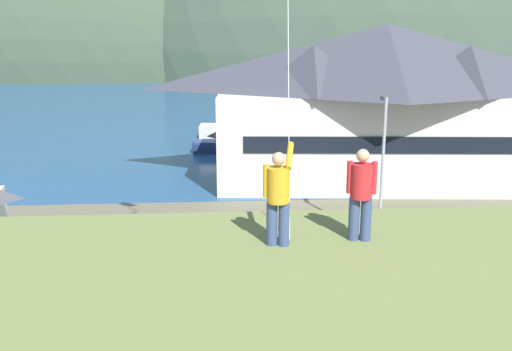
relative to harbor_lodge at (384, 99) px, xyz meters
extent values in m
plane|color=#66604C|center=(-9.23, -22.73, -5.98)|extent=(600.00, 600.00, 0.00)
cube|color=gray|center=(-9.23, -17.73, -5.93)|extent=(40.00, 20.00, 0.10)
cube|color=navy|center=(-9.23, 37.27, -5.97)|extent=(360.00, 84.00, 0.03)
ellipsoid|color=#3D4C38|center=(-38.37, 97.74, -5.98)|extent=(102.00, 52.50, 60.33)
ellipsoid|color=#3D4C38|center=(16.33, 97.02, -5.98)|extent=(133.20, 46.50, 62.08)
ellipsoid|color=#42513D|center=(39.24, 89.79, -5.98)|extent=(143.28, 65.82, 89.69)
cube|color=beige|center=(0.01, 0.12, -2.66)|extent=(24.22, 12.01, 6.64)
cube|color=black|center=(-0.39, -5.00, -2.33)|extent=(19.91, 1.65, 1.10)
pyramid|color=#3D3D47|center=(0.01, 0.12, 2.95)|extent=(25.71, 13.13, 4.58)
pyramid|color=#3D3D47|center=(-5.40, -1.24, 2.28)|extent=(6.03, 6.03, 3.21)
pyramid|color=#3D3D47|center=(5.14, -2.07, 2.28)|extent=(6.03, 6.03, 3.21)
cube|color=beige|center=(-9.50, -0.36, -4.28)|extent=(5.03, 5.10, 3.40)
pyramid|color=#47474C|center=(-9.50, -0.36, -1.80)|extent=(5.44, 5.59, 1.57)
cube|color=black|center=(-9.84, -2.61, -4.79)|extent=(1.10, 0.22, 2.38)
cube|color=#70604C|center=(-9.34, 12.22, -5.63)|extent=(3.20, 12.02, 0.70)
cube|color=navy|center=(-12.80, 12.78, -5.53)|extent=(2.79, 7.14, 0.90)
cube|color=navy|center=(-12.80, 12.78, -5.00)|extent=(2.70, 6.92, 0.16)
cube|color=silver|center=(-12.84, 12.25, -4.37)|extent=(1.73, 2.21, 1.10)
cube|color=navy|center=(-14.74, -17.09, -5.16)|extent=(4.34, 2.15, 0.80)
cube|color=navy|center=(-14.60, -17.08, -4.41)|extent=(2.23, 1.77, 0.70)
cube|color=black|center=(-14.60, -17.08, -4.45)|extent=(2.27, 1.81, 0.32)
cylinder|color=black|center=(-16.18, -16.29, -5.56)|extent=(0.66, 0.27, 0.64)
cylinder|color=black|center=(-16.03, -18.12, -5.56)|extent=(0.66, 0.27, 0.64)
cylinder|color=black|center=(-13.46, -16.06, -5.56)|extent=(0.66, 0.27, 0.64)
cylinder|color=black|center=(-13.31, -17.89, -5.56)|extent=(0.66, 0.27, 0.64)
cube|color=#236633|center=(-1.29, -16.63, -5.16)|extent=(4.27, 1.96, 0.80)
cube|color=#1E562B|center=(-1.44, -16.62, -4.41)|extent=(2.16, 1.68, 0.70)
cube|color=black|center=(-1.44, -16.62, -4.45)|extent=(2.20, 1.72, 0.32)
cylinder|color=black|center=(0.04, -17.60, -5.56)|extent=(0.65, 0.25, 0.64)
cylinder|color=black|center=(0.11, -15.76, -5.56)|extent=(0.65, 0.25, 0.64)
cylinder|color=black|center=(-2.69, -17.49, -5.56)|extent=(0.65, 0.25, 0.64)
cylinder|color=black|center=(-2.62, -15.66, -5.56)|extent=(0.65, 0.25, 0.64)
cube|color=#B28923|center=(-2.79, -21.04, -5.16)|extent=(4.27, 1.97, 0.80)
cube|color=olive|center=(-2.64, -21.04, -4.41)|extent=(2.16, 1.68, 0.70)
cube|color=black|center=(-2.64, -21.04, -4.45)|extent=(2.21, 1.72, 0.32)
cylinder|color=black|center=(-4.11, -20.06, -5.56)|extent=(0.65, 0.25, 0.64)
cylinder|color=black|center=(-4.19, -21.90, -5.56)|extent=(0.65, 0.25, 0.64)
cylinder|color=black|center=(-1.38, -20.17, -5.56)|extent=(0.65, 0.25, 0.64)
cylinder|color=black|center=(-1.46, -22.01, -5.56)|extent=(0.65, 0.25, 0.64)
cube|color=silver|center=(-15.68, -21.69, -5.16)|extent=(4.21, 1.83, 0.80)
cube|color=beige|center=(-15.83, -21.69, -4.41)|extent=(2.11, 1.62, 0.70)
cube|color=black|center=(-15.83, -21.69, -4.45)|extent=(2.15, 1.65, 0.32)
cylinder|color=black|center=(-14.32, -22.62, -5.56)|extent=(0.64, 0.22, 0.64)
cylinder|color=black|center=(-14.31, -20.78, -5.56)|extent=(0.64, 0.22, 0.64)
cylinder|color=black|center=(-17.05, -22.60, -5.56)|extent=(0.64, 0.22, 0.64)
cylinder|color=black|center=(-17.04, -20.76, -5.56)|extent=(0.64, 0.22, 0.64)
cylinder|color=black|center=(-18.88, -21.66, -5.56)|extent=(0.65, 0.27, 0.64)
cube|color=black|center=(-8.52, -21.21, -5.16)|extent=(4.31, 2.08, 0.80)
cube|color=black|center=(-8.67, -21.20, -4.41)|extent=(2.20, 1.74, 0.70)
cube|color=black|center=(-8.67, -21.20, -4.45)|extent=(2.25, 1.77, 0.32)
cylinder|color=black|center=(-7.22, -22.22, -5.56)|extent=(0.65, 0.26, 0.64)
cylinder|color=black|center=(-7.10, -20.39, -5.56)|extent=(0.65, 0.26, 0.64)
cylinder|color=black|center=(-9.95, -22.03, -5.56)|extent=(0.65, 0.26, 0.64)
cylinder|color=black|center=(-9.82, -20.20, -5.56)|extent=(0.65, 0.26, 0.64)
cylinder|color=#ADADB2|center=(-3.43, -12.23, -2.09)|extent=(0.16, 0.16, 7.57)
cube|color=#4C4C51|center=(-3.43, -11.88, 1.59)|extent=(0.24, 0.70, 0.20)
cylinder|color=#384770|center=(-11.04, -31.42, 1.85)|extent=(0.20, 0.20, 0.82)
cylinder|color=#384770|center=(-10.82, -31.47, 1.85)|extent=(0.20, 0.20, 0.82)
cylinder|color=gold|center=(-10.93, -31.45, 2.58)|extent=(0.40, 0.40, 0.64)
sphere|color=tan|center=(-10.93, -31.45, 3.06)|extent=(0.24, 0.24, 0.24)
cylinder|color=gold|center=(-10.72, -31.31, 3.08)|extent=(0.22, 0.57, 0.43)
cylinder|color=gold|center=(-11.15, -31.40, 2.65)|extent=(0.11, 0.11, 0.60)
cylinder|color=#384770|center=(-9.49, -31.26, 1.85)|extent=(0.20, 0.20, 0.82)
cylinder|color=#384770|center=(-9.27, -31.31, 1.85)|extent=(0.20, 0.20, 0.82)
cylinder|color=red|center=(-9.38, -31.29, 2.58)|extent=(0.40, 0.40, 0.64)
sphere|color=tan|center=(-9.38, -31.29, 3.06)|extent=(0.24, 0.24, 0.24)
cylinder|color=red|center=(-9.60, -31.24, 2.65)|extent=(0.11, 0.11, 0.60)
cylinder|color=red|center=(-9.16, -31.33, 2.65)|extent=(0.11, 0.11, 0.60)
camera|label=1|loc=(-11.99, -41.49, 5.40)|focal=41.26mm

